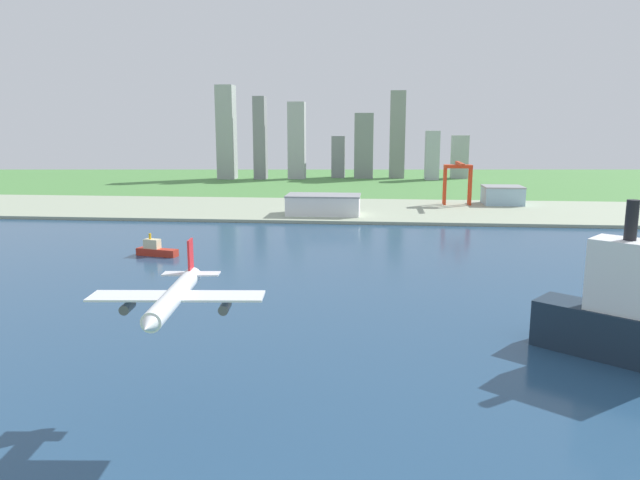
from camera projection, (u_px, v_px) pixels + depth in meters
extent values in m
plane|color=#4C8542|center=(327.00, 260.00, 321.42)|extent=(2400.00, 2400.00, 0.00)
cube|color=navy|center=(315.00, 290.00, 262.74)|extent=(840.00, 360.00, 0.15)
cube|color=#99A58B|center=(346.00, 210.00, 506.94)|extent=(840.00, 140.00, 2.50)
cylinder|color=silver|center=(175.00, 296.00, 136.23)|extent=(7.75, 38.83, 4.26)
cone|color=silver|center=(148.00, 326.00, 115.60)|extent=(4.46, 5.04, 4.05)
cube|color=silver|center=(177.00, 296.00, 138.25)|extent=(40.77, 12.11, 0.50)
cube|color=red|center=(191.00, 259.00, 152.42)|extent=(0.92, 4.66, 10.23)
cube|color=silver|center=(191.00, 274.00, 153.14)|extent=(14.78, 5.54, 0.36)
cylinder|color=#4C4F54|center=(225.00, 307.00, 137.47)|extent=(2.83, 5.59, 2.34)
cylinder|color=#4C4F54|center=(127.00, 307.00, 137.63)|extent=(2.83, 5.59, 2.34)
cube|color=silver|center=(640.00, 278.00, 177.53)|extent=(29.71, 26.83, 22.19)
cylinder|color=black|center=(632.00, 220.00, 176.91)|extent=(3.60, 3.60, 12.07)
cube|color=#B22D1E|center=(157.00, 252.00, 331.56)|extent=(24.52, 10.82, 4.00)
cube|color=beige|center=(152.00, 244.00, 331.61)|extent=(9.43, 6.60, 5.19)
cylinder|color=yellow|center=(150.00, 236.00, 331.19)|extent=(1.38, 1.38, 3.20)
cube|color=red|center=(445.00, 187.00, 525.11)|extent=(2.20, 2.20, 32.43)
cube|color=red|center=(471.00, 187.00, 523.00)|extent=(2.20, 2.20, 32.43)
cube|color=red|center=(444.00, 186.00, 532.93)|extent=(2.20, 2.20, 32.43)
cube|color=red|center=(469.00, 186.00, 530.82)|extent=(2.20, 2.20, 32.43)
cube|color=red|center=(458.00, 166.00, 524.68)|extent=(24.32, 10.00, 2.80)
cube|color=red|center=(460.00, 164.00, 513.36)|extent=(2.60, 44.17, 2.60)
cube|color=white|center=(323.00, 205.00, 471.38)|extent=(56.83, 31.16, 14.43)
cube|color=gray|center=(323.00, 195.00, 469.92)|extent=(57.97, 31.78, 1.20)
cube|color=#99BCD1|center=(502.00, 196.00, 532.64)|extent=(33.64, 30.06, 15.11)
cube|color=gray|center=(503.00, 187.00, 531.11)|extent=(34.31, 30.66, 1.20)
cube|color=#9EA1A4|center=(226.00, 133.00, 811.75)|extent=(23.22, 25.03, 125.38)
cube|color=gray|center=(260.00, 138.00, 810.29)|extent=(15.91, 20.83, 110.67)
cube|color=#A8A6AF|center=(297.00, 141.00, 813.26)|extent=(22.92, 19.12, 103.49)
cube|color=gray|center=(338.00, 157.00, 839.89)|extent=(17.84, 23.66, 57.91)
cube|color=gray|center=(364.00, 146.00, 828.17)|extent=(25.79, 25.80, 88.91)
cube|color=gray|center=(397.00, 135.00, 823.95)|extent=(20.86, 15.81, 118.96)
cube|color=#AFB2BB|center=(432.00, 155.00, 803.80)|extent=(18.29, 23.17, 65.39)
cube|color=#A4A7A9|center=(460.00, 157.00, 826.36)|extent=(22.85, 16.42, 59.03)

